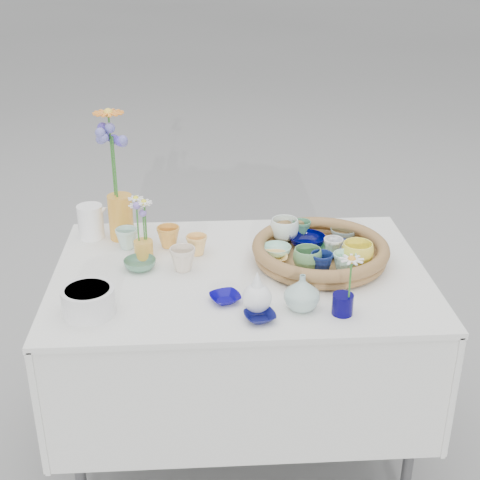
{
  "coord_description": "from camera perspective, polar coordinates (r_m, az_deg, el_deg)",
  "views": [
    {
      "loc": [
        -0.12,
        -2.01,
        1.82
      ],
      "look_at": [
        0.0,
        0.02,
        0.87
      ],
      "focal_mm": 50.0,
      "sensor_mm": 36.0,
      "label": 1
    }
  ],
  "objects": [
    {
      "name": "tray_ceramic_11",
      "position": [
        2.22,
        8.89,
        -1.98
      ],
      "size": [
        0.09,
        0.09,
        0.07
      ],
      "primitive_type": "imported",
      "rotation": [
        0.0,
        0.0,
        0.19
      ],
      "color": "#A9E8D1",
      "rests_on": "wicker_tray"
    },
    {
      "name": "bud_vase_seafoam",
      "position": [
        2.03,
        5.31,
        -4.45
      ],
      "size": [
        0.13,
        0.13,
        0.11
      ],
      "primitive_type": "imported",
      "rotation": [
        0.0,
        0.0,
        -0.22
      ],
      "color": "#9FBEB5",
      "rests_on": "display_table"
    },
    {
      "name": "wicker_tray",
      "position": [
        2.33,
        6.86,
        -1.0
      ],
      "size": [
        0.47,
        0.47,
        0.08
      ],
      "primitive_type": null,
      "color": "brown",
      "rests_on": "display_table"
    },
    {
      "name": "ground",
      "position": [
        2.71,
        0.03,
        -17.12
      ],
      "size": [
        80.0,
        80.0,
        0.0
      ],
      "primitive_type": "plane",
      "color": "#959593"
    },
    {
      "name": "tray_ceramic_8",
      "position": [
        2.5,
        8.84,
        0.65
      ],
      "size": [
        0.11,
        0.11,
        0.03
      ],
      "primitive_type": "imported",
      "rotation": [
        0.0,
        0.0,
        -0.12
      ],
      "color": "#96C3CF",
      "rests_on": "wicker_tray"
    },
    {
      "name": "tray_ceramic_3",
      "position": [
        2.33,
        7.13,
        -1.08
      ],
      "size": [
        0.12,
        0.12,
        0.03
      ],
      "primitive_type": "imported",
      "rotation": [
        0.0,
        0.0,
        0.29
      ],
      "color": "#38774A",
      "rests_on": "wicker_tray"
    },
    {
      "name": "loose_ceramic_2",
      "position": [
        2.3,
        -8.53,
        -2.06
      ],
      "size": [
        0.14,
        0.14,
        0.03
      ],
      "primitive_type": "imported",
      "rotation": [
        0.0,
        0.0,
        -0.29
      ],
      "color": "#4E7E63",
      "rests_on": "display_table"
    },
    {
      "name": "loose_ceramic_1",
      "position": [
        2.37,
        -3.71,
        -0.42
      ],
      "size": [
        0.1,
        0.1,
        0.07
      ],
      "primitive_type": "imported",
      "rotation": [
        0.0,
        0.0,
        0.38
      ],
      "color": "#FFC468",
      "rests_on": "display_table"
    },
    {
      "name": "bud_vase_cobalt",
      "position": [
        2.03,
        8.75,
        -5.44
      ],
      "size": [
        0.08,
        0.08,
        0.06
      ],
      "primitive_type": "cylinder",
      "rotation": [
        0.0,
        0.0,
        -0.39
      ],
      "color": "#040047",
      "rests_on": "display_table"
    },
    {
      "name": "tray_ceramic_1",
      "position": [
        2.37,
        8.97,
        -0.78
      ],
      "size": [
        0.15,
        0.15,
        0.03
      ],
      "primitive_type": "imported",
      "rotation": [
        0.0,
        0.0,
        -0.36
      ],
      "color": "#041254",
      "rests_on": "wicker_tray"
    },
    {
      "name": "daisy_posy",
      "position": [
        2.32,
        -8.61,
        1.91
      ],
      "size": [
        0.09,
        0.09,
        0.16
      ],
      "primitive_type": null,
      "rotation": [
        0.0,
        0.0,
        0.07
      ],
      "color": "white",
      "rests_on": "daisy_cup"
    },
    {
      "name": "tray_ceramic_6",
      "position": [
        2.43,
        3.82,
        0.89
      ],
      "size": [
        0.13,
        0.13,
        0.08
      ],
      "primitive_type": "imported",
      "rotation": [
        0.0,
        0.0,
        0.35
      ],
      "color": "white",
      "rests_on": "wicker_tray"
    },
    {
      "name": "tray_ceramic_10",
      "position": [
        2.29,
        2.9,
        -1.53
      ],
      "size": [
        0.1,
        0.1,
        0.02
      ],
      "primitive_type": "imported",
      "rotation": [
        0.0,
        0.0,
        -0.06
      ],
      "color": "#FFC264",
      "rests_on": "wicker_tray"
    },
    {
      "name": "tray_ceramic_5",
      "position": [
        2.33,
        3.14,
        -0.9
      ],
      "size": [
        0.13,
        0.13,
        0.03
      ],
      "primitive_type": "imported",
      "rotation": [
        0.0,
        0.0,
        0.27
      ],
      "color": "#A6E8D1",
      "rests_on": "wicker_tray"
    },
    {
      "name": "tray_ceramic_9",
      "position": [
        2.22,
        6.98,
        -1.97
      ],
      "size": [
        0.1,
        0.1,
        0.07
      ],
      "primitive_type": "imported",
      "rotation": [
        0.0,
        0.0,
        -0.38
      ],
      "color": "navy",
      "rests_on": "wicker_tray"
    },
    {
      "name": "tray_ceramic_7",
      "position": [
        2.34,
        7.96,
        -0.6
      ],
      "size": [
        0.08,
        0.08,
        0.06
      ],
      "primitive_type": "imported",
      "rotation": [
        0.0,
        0.0,
        -0.27
      ],
      "color": "white",
      "rests_on": "wicker_tray"
    },
    {
      "name": "tray_ceramic_12",
      "position": [
        2.47,
        5.28,
        0.93
      ],
      "size": [
        0.08,
        0.08,
        0.06
      ],
      "primitive_type": "imported",
      "rotation": [
        0.0,
        0.0,
        0.27
      ],
      "color": "#438059",
      "rests_on": "wicker_tray"
    },
    {
      "name": "tray_ceramic_4",
      "position": [
        2.23,
        5.77,
        -1.63
      ],
      "size": [
        0.1,
        0.1,
        0.08
      ],
      "primitive_type": "imported",
      "rotation": [
        0.0,
        0.0,
        -0.06
      ],
      "color": "#5D975D",
      "rests_on": "wicker_tray"
    },
    {
      "name": "white_pitcher",
      "position": [
        2.55,
        -12.62,
        1.53
      ],
      "size": [
        0.14,
        0.11,
        0.13
      ],
      "primitive_type": null,
      "rotation": [
        0.0,
        0.0,
        0.13
      ],
      "color": "white",
      "rests_on": "display_table"
    },
    {
      "name": "daisy_cup",
      "position": [
        2.35,
        -8.21,
        -0.87
      ],
      "size": [
        0.08,
        0.08,
        0.07
      ],
      "primitive_type": "cylinder",
      "rotation": [
        0.0,
        0.0,
        0.33
      ],
      "color": "gold",
      "rests_on": "display_table"
    },
    {
      "name": "loose_ceramic_6",
      "position": [
        1.99,
        1.7,
        -6.55
      ],
      "size": [
        0.11,
        0.11,
        0.02
      ],
      "primitive_type": "imported",
      "rotation": [
        0.0,
        0.0,
        0.24
      ],
      "color": "#0C0F4E",
      "rests_on": "display_table"
    },
    {
      "name": "display_table",
      "position": [
        2.71,
        0.03,
        -17.12
      ],
      "size": [
        1.26,
        0.86,
        0.77
      ],
      "primitive_type": null,
      "color": "white",
      "rests_on": "ground"
    },
    {
      "name": "tray_ceramic_2",
      "position": [
        2.27,
        9.97,
        -1.24
      ],
      "size": [
        0.12,
        0.12,
        0.09
      ],
      "primitive_type": "imported",
      "rotation": [
        0.0,
        0.0,
        -0.16
      ],
      "color": "#FBE746",
      "rests_on": "wicker_tray"
    },
    {
      "name": "tall_vase_yellow",
      "position": [
        2.51,
        -10.13,
        1.95
      ],
      "size": [
        0.11,
        0.11,
        0.17
      ],
      "primitive_type": "cylinder",
      "rotation": [
        0.0,
        0.0,
        0.32
      ],
      "color": "orange",
      "rests_on": "display_table"
    },
    {
      "name": "loose_ceramic_0",
      "position": [
        2.43,
        -6.12,
        0.28
      ],
      "size": [
        0.09,
        0.09,
        0.08
      ],
      "primitive_type": "imported",
      "rotation": [
        0.0,
        0.0,
        0.12
      ],
      "color": "gold",
      "rests_on": "display_table"
    },
    {
      "name": "bud_vase_paleblue",
      "position": [
        2.0,
        1.46,
        -4.37
      ],
      "size": [
        0.11,
        0.11,
        0.14
      ],
      "primitive_type": null,
      "rotation": [
        0.0,
        0.0,
        0.21
      ],
      "color": "white",
      "rests_on": "display_table"
    },
    {
      "name": "tray_ceramic_0",
      "position": [
        2.4,
        5.77,
        -0.11
      ],
      "size": [
        0.16,
        0.16,
        0.04
      ],
      "primitive_type": "imported",
      "rotation": [
        0.0,
        0.0,
        0.24
      ],
      "color": "#000144",
      "rests_on": "wicker_tray"
    },
    {
      "name": "loose_ceramic_3",
      "position": [
        2.26,
        -4.91,
        -1.63
      ],
      "size": [
        0.09,
        0.09,
        0.08
      ],
      "primitive_type": "imported",
      "rotation": [
        0.0,
        0.0,
        -0.02
      ],
      "color": "beige",
      "rests_on": "display_table"
    },
    {
      "name": "gerbera",
      "position": [
        2.44,
        -10.89,
        7.13
      ],
      "size": [
        0.16,
        0.16,
        0.32
      ],
      "primitive_type": null,
      "rotation": [
        0.0,
        0.0,
        -0.39
      ],
      "color": "orange",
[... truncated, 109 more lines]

